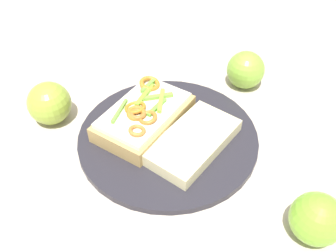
# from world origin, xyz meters

# --- Properties ---
(ground_plane) EXTENTS (2.00, 2.00, 0.00)m
(ground_plane) POSITION_xyz_m (0.00, 0.00, 0.00)
(ground_plane) COLOR #BDB0A2
(ground_plane) RESTS_ON ground
(plate) EXTENTS (0.29, 0.29, 0.01)m
(plate) POSITION_xyz_m (0.00, 0.00, 0.01)
(plate) COLOR #25242C
(plate) RESTS_ON ground_plane
(sandwich) EXTENTS (0.18, 0.19, 0.05)m
(sandwich) POSITION_xyz_m (-0.04, 0.03, 0.03)
(sandwich) COLOR tan
(sandwich) RESTS_ON plate
(bread_slice_side) EXTENTS (0.16, 0.18, 0.02)m
(bread_slice_side) POSITION_xyz_m (0.04, -0.03, 0.02)
(bread_slice_side) COLOR beige
(bread_slice_side) RESTS_ON plate
(apple_0) EXTENTS (0.10, 0.10, 0.07)m
(apple_0) POSITION_xyz_m (-0.20, 0.06, 0.04)
(apple_0) COLOR #8FAD38
(apple_0) RESTS_ON ground_plane
(apple_1) EXTENTS (0.09, 0.09, 0.07)m
(apple_1) POSITION_xyz_m (0.18, -0.18, 0.03)
(apple_1) COLOR #77B931
(apple_1) RESTS_ON ground_plane
(apple_2) EXTENTS (0.10, 0.10, 0.07)m
(apple_2) POSITION_xyz_m (0.15, 0.14, 0.04)
(apple_2) COLOR #80B439
(apple_2) RESTS_ON ground_plane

